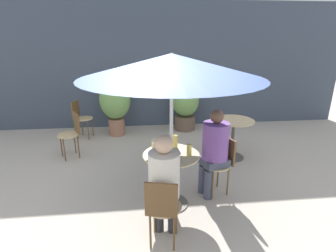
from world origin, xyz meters
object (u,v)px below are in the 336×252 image
(cafe_table_far, at_px, (233,131))
(beer_glass_2, at_px, (189,150))
(beer_glass_0, at_px, (154,146))
(potted_plant_1, at_px, (185,105))
(beer_glass_1, at_px, (161,154))
(bistro_chair_1, at_px, (222,160))
(umbrella, at_px, (172,66))
(beer_glass_3, at_px, (175,141))
(bistro_chair_3, at_px, (80,115))
(potted_plant_0, at_px, (115,102))
(seated_person_1, at_px, (214,146))
(seated_person_0, at_px, (164,180))
(cafe_table_near, at_px, (171,169))
(bistro_chair_2, at_px, (73,131))
(bistro_chair_0, at_px, (163,206))

(cafe_table_far, bearing_deg, beer_glass_2, -128.08)
(beer_glass_0, height_order, potted_plant_1, potted_plant_1)
(beer_glass_0, bearing_deg, beer_glass_1, -74.47)
(bistro_chair_1, xyz_separation_m, umbrella, (-0.75, -0.23, 1.34))
(cafe_table_far, relative_size, beer_glass_3, 4.23)
(cafe_table_far, height_order, beer_glass_1, beer_glass_1)
(beer_glass_2, height_order, beer_glass_3, beer_glass_3)
(cafe_table_far, bearing_deg, beer_glass_1, -133.73)
(beer_glass_2, bearing_deg, beer_glass_1, -160.14)
(beer_glass_1, bearing_deg, cafe_table_far, 46.27)
(beer_glass_0, xyz_separation_m, beer_glass_3, (0.29, 0.14, 0.00))
(bistro_chair_3, xyz_separation_m, potted_plant_0, (0.78, 0.11, 0.27))
(cafe_table_far, height_order, seated_person_1, seated_person_1)
(cafe_table_far, height_order, beer_glass_2, beer_glass_2)
(beer_glass_0, relative_size, beer_glass_3, 0.96)
(cafe_table_far, relative_size, umbrella, 0.34)
(cafe_table_far, bearing_deg, seated_person_1, -120.93)
(seated_person_0, bearing_deg, bistro_chair_3, -51.56)
(cafe_table_near, xyz_separation_m, cafe_table_far, (1.32, 1.35, -0.00))
(bistro_chair_2, distance_m, beer_glass_2, 2.59)
(seated_person_0, distance_m, seated_person_1, 1.12)
(beer_glass_2, distance_m, umbrella, 1.07)
(beer_glass_3, distance_m, potted_plant_1, 2.89)
(seated_person_0, height_order, seated_person_1, seated_person_1)
(bistro_chair_3, xyz_separation_m, seated_person_1, (2.36, -2.54, 0.23))
(potted_plant_1, bearing_deg, bistro_chair_3, -172.82)
(bistro_chair_2, height_order, seated_person_0, seated_person_0)
(bistro_chair_2, relative_size, potted_plant_0, 0.64)
(potted_plant_0, bearing_deg, beer_glass_0, -75.01)
(cafe_table_near, xyz_separation_m, bistro_chair_2, (-1.66, 1.71, -0.02))
(bistro_chair_1, height_order, seated_person_0, seated_person_0)
(umbrella, bearing_deg, beer_glass_1, -128.94)
(cafe_table_far, distance_m, seated_person_1, 1.37)
(bistro_chair_1, distance_m, beer_glass_0, 1.03)
(bistro_chair_0, xyz_separation_m, bistro_chair_1, (0.93, 1.00, 0.00))
(beer_glass_0, bearing_deg, cafe_table_near, -20.01)
(cafe_table_near, xyz_separation_m, beer_glass_2, (0.22, -0.04, 0.28))
(bistro_chair_0, height_order, beer_glass_0, beer_glass_0)
(bistro_chair_1, bearing_deg, cafe_table_near, -90.00)
(bistro_chair_1, distance_m, seated_person_1, 0.27)
(beer_glass_0, distance_m, potted_plant_0, 2.86)
(seated_person_0, xyz_separation_m, beer_glass_1, (0.00, 0.46, 0.09))
(bistro_chair_1, distance_m, potted_plant_1, 2.81)
(beer_glass_1, bearing_deg, seated_person_0, -90.51)
(seated_person_1, bearing_deg, beer_glass_3, -109.64)
(beer_glass_3, distance_m, umbrella, 1.05)
(cafe_table_near, bearing_deg, potted_plant_0, 108.58)
(cafe_table_near, distance_m, cafe_table_far, 1.88)
(bistro_chair_0, relative_size, beer_glass_1, 4.52)
(beer_glass_2, height_order, umbrella, umbrella)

